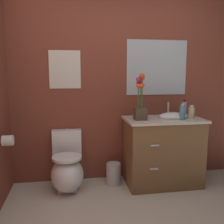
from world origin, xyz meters
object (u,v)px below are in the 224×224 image
object	(u,v)px
vanity_cabinet	(163,150)
soap_bottle	(191,112)
lotion_bottle	(182,112)
wall_mirror	(157,68)
toilet	(67,170)
wall_poster	(65,70)
hand_wash_bottle	(184,109)
trash_bin	(113,174)
toilet_paper_roll	(8,141)
flower_vase	(140,103)

from	to	relation	value
vanity_cabinet	soap_bottle	size ratio (longest dim) A/B	6.23
lotion_bottle	wall_mirror	distance (m)	0.70
soap_bottle	wall_mirror	world-z (taller)	wall_mirror
toilet	wall_poster	xyz separation A→B (m)	(-0.00, 0.27, 1.18)
toilet	wall_mirror	size ratio (longest dim) A/B	0.86
vanity_cabinet	hand_wash_bottle	world-z (taller)	hand_wash_bottle
soap_bottle	wall_poster	distance (m)	1.63
wall_poster	wall_mirror	size ratio (longest dim) A/B	0.58
vanity_cabinet	trash_bin	distance (m)	0.68
toilet_paper_roll	flower_vase	bearing A→B (deg)	4.71
flower_vase	vanity_cabinet	bearing A→B (deg)	8.88
lotion_bottle	trash_bin	size ratio (longest dim) A/B	0.69
vanity_cabinet	lotion_bottle	bearing A→B (deg)	-33.16
toilet	toilet_paper_roll	world-z (taller)	toilet_paper_roll
flower_vase	wall_poster	world-z (taller)	wall_poster
hand_wash_bottle	trash_bin	distance (m)	1.22
lotion_bottle	toilet_paper_roll	distance (m)	1.98
soap_bottle	lotion_bottle	size ratio (longest dim) A/B	0.86
lotion_bottle	vanity_cabinet	bearing A→B (deg)	146.84
lotion_bottle	wall_poster	size ratio (longest dim) A/B	0.41
toilet	vanity_cabinet	bearing A→B (deg)	-1.29
wall_poster	wall_mirror	bearing A→B (deg)	0.00
vanity_cabinet	lotion_bottle	distance (m)	0.54
wall_poster	toilet	bearing A→B (deg)	-90.00
toilet	lotion_bottle	world-z (taller)	lotion_bottle
trash_bin	hand_wash_bottle	bearing A→B (deg)	2.79
lotion_bottle	hand_wash_bottle	bearing A→B (deg)	60.22
toilet	hand_wash_bottle	world-z (taller)	hand_wash_bottle
vanity_cabinet	toilet_paper_roll	distance (m)	1.81
vanity_cabinet	toilet_paper_roll	xyz separation A→B (m)	(-1.78, -0.17, 0.25)
flower_vase	soap_bottle	bearing A→B (deg)	-1.29
hand_wash_bottle	wall_mirror	size ratio (longest dim) A/B	0.26
toilet	wall_poster	size ratio (longest dim) A/B	1.50
vanity_cabinet	hand_wash_bottle	bearing A→B (deg)	20.56
hand_wash_bottle	wall_poster	xyz separation A→B (m)	(-1.49, 0.17, 0.49)
wall_mirror	toilet_paper_roll	world-z (taller)	wall_mirror
toilet_paper_roll	wall_mirror	bearing A→B (deg)	14.63
toilet	hand_wash_bottle	distance (m)	1.65
hand_wash_bottle	trash_bin	bearing A→B (deg)	-177.21
vanity_cabinet	wall_poster	bearing A→B (deg)	165.97
flower_vase	hand_wash_bottle	size ratio (longest dim) A/B	2.61
trash_bin	wall_mirror	xyz separation A→B (m)	(0.61, 0.22, 1.31)
lotion_bottle	wall_mirror	xyz separation A→B (m)	(-0.18, 0.41, 0.53)
flower_vase	soap_bottle	xyz separation A→B (m)	(0.64, -0.01, -0.13)
toilet	lotion_bottle	size ratio (longest dim) A/B	3.65
hand_wash_bottle	toilet_paper_roll	distance (m)	2.13
soap_bottle	trash_bin	size ratio (longest dim) A/B	0.60
flower_vase	soap_bottle	size ratio (longest dim) A/B	3.34
vanity_cabinet	hand_wash_bottle	distance (m)	0.61
vanity_cabinet	hand_wash_bottle	size ratio (longest dim) A/B	4.87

